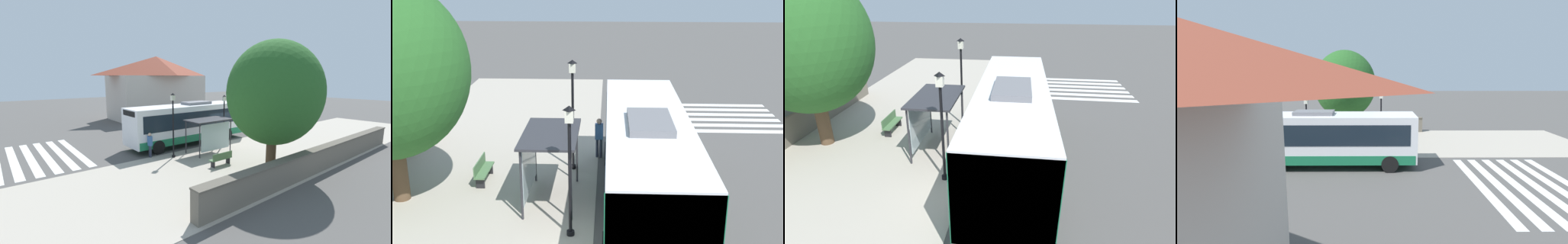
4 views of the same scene
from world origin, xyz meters
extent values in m
plane|color=#514F4C|center=(0.00, 0.00, 0.00)|extent=(120.00, 120.00, 0.00)
cube|color=#ADA393|center=(-4.50, 0.00, 0.01)|extent=(9.00, 44.00, 0.02)
cube|color=silver|center=(5.00, 10.83, 0.00)|extent=(9.00, 0.50, 0.01)
cube|color=silver|center=(5.00, 11.78, 0.00)|extent=(9.00, 0.50, 0.01)
cube|color=silver|center=(5.00, 12.73, 0.00)|extent=(9.00, 0.50, 0.01)
cube|color=silver|center=(5.00, 13.68, 0.00)|extent=(9.00, 0.50, 0.01)
cube|color=silver|center=(5.00, 14.63, 0.00)|extent=(9.00, 0.50, 0.01)
cube|color=silver|center=(5.00, 15.58, 0.00)|extent=(9.00, 0.50, 0.01)
cube|color=white|center=(1.65, 2.47, 1.85)|extent=(2.62, 10.71, 2.80)
cube|color=black|center=(1.65, 2.47, 2.22)|extent=(2.66, 9.86, 1.23)
cube|color=#197247|center=(1.65, 2.47, 0.73)|extent=(2.66, 10.50, 0.56)
cube|color=#197247|center=(1.65, -2.86, 1.85)|extent=(2.66, 0.06, 2.69)
cube|color=black|center=(1.65, 7.79, 2.97)|extent=(1.96, 0.08, 0.39)
cube|color=slate|center=(1.65, 1.67, 3.36)|extent=(1.31, 2.36, 0.22)
cylinder|color=black|center=(0.43, 6.22, 0.50)|extent=(0.30, 1.00, 1.00)
cylinder|color=black|center=(2.88, 6.22, 0.50)|extent=(0.30, 1.00, 1.00)
cylinder|color=black|center=(0.43, -0.85, 0.50)|extent=(0.30, 1.00, 1.00)
cylinder|color=black|center=(2.88, -0.85, 0.50)|extent=(0.30, 1.00, 1.00)
cylinder|color=#2D2D33|center=(-0.75, 1.60, 1.20)|extent=(0.08, 0.08, 2.41)
cylinder|color=#2D2D33|center=(-0.75, 4.58, 1.20)|extent=(0.08, 0.08, 2.41)
cylinder|color=#2D2D33|center=(-2.32, 1.60, 1.20)|extent=(0.08, 0.08, 2.41)
cylinder|color=#2D2D33|center=(-2.32, 4.58, 1.20)|extent=(0.08, 0.08, 2.41)
cube|color=#2D2D33|center=(-1.54, 3.09, 2.45)|extent=(1.87, 3.28, 0.08)
cube|color=silver|center=(-2.30, 3.09, 1.32)|extent=(0.03, 2.69, 1.93)
cylinder|color=#2D3347|center=(-0.05, 7.10, 0.42)|extent=(0.12, 0.12, 0.84)
cylinder|color=#2D3347|center=(0.11, 7.10, 0.42)|extent=(0.12, 0.12, 0.84)
cube|color=#38609E|center=(0.03, 7.10, 1.18)|extent=(0.34, 0.22, 0.68)
sphere|color=tan|center=(0.03, 7.10, 1.63)|extent=(0.23, 0.23, 0.23)
cube|color=#4C7247|center=(-4.27, 4.48, 0.45)|extent=(0.40, 1.65, 0.06)
cube|color=#4C7247|center=(-4.44, 4.48, 0.68)|extent=(0.04, 1.65, 0.40)
cube|color=black|center=(-4.27, 3.83, 0.23)|extent=(0.32, 0.06, 0.45)
cube|color=black|center=(-4.27, 5.14, 0.23)|extent=(0.32, 0.06, 0.45)
cylinder|color=black|center=(-0.99, 5.83, 0.08)|extent=(0.24, 0.24, 0.16)
cylinder|color=black|center=(-0.99, 5.83, 1.99)|extent=(0.10, 0.10, 3.97)
cube|color=silver|center=(-0.99, 5.83, 4.15)|extent=(0.24, 0.24, 0.35)
pyramid|color=black|center=(-0.99, 5.83, 4.39)|extent=(0.28, 0.28, 0.14)
cylinder|color=black|center=(-0.70, 0.70, 0.08)|extent=(0.24, 0.24, 0.16)
cylinder|color=black|center=(-0.70, 0.70, 1.82)|extent=(0.10, 0.10, 3.64)
cube|color=silver|center=(-0.70, 0.70, 3.81)|extent=(0.24, 0.24, 0.35)
pyramid|color=black|center=(-0.70, 0.70, 4.06)|extent=(0.28, 0.28, 0.14)
cylinder|color=brown|center=(-6.81, 2.87, 1.57)|extent=(0.57, 0.57, 3.14)
ellipsoid|color=#265B23|center=(-6.81, 2.87, 4.62)|extent=(5.37, 5.37, 5.91)
camera|label=1|loc=(-15.59, 15.57, 5.46)|focal=24.00mm
camera|label=2|loc=(0.38, -12.42, 7.87)|focal=45.00mm
camera|label=3|loc=(1.87, -8.71, 6.54)|focal=28.00mm
camera|label=4|loc=(19.96, 5.09, 6.08)|focal=28.00mm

